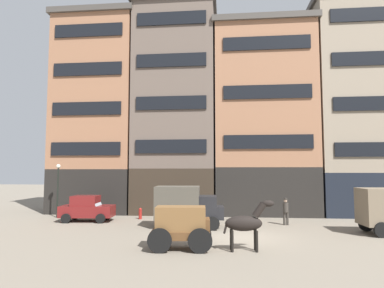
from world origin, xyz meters
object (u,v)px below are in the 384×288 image
at_px(sedan_dark, 87,208).
at_px(fire_hydrant_curbside, 140,213).
at_px(delivery_truck_near, 187,205).
at_px(cargo_wagon, 182,225).
at_px(draft_horse, 246,223).
at_px(pedestrian_officer, 286,210).
at_px(streetlamp_curbside, 58,183).

height_order(sedan_dark, fire_hydrant_curbside, sedan_dark).
xyz_separation_m(delivery_truck_near, fire_hydrant_curbside, (-3.88, 3.26, -1.00)).
xyz_separation_m(cargo_wagon, draft_horse, (2.95, 0.00, 0.12)).
xyz_separation_m(cargo_wagon, sedan_dark, (-7.86, 7.63, -0.23)).
relative_size(delivery_truck_near, pedestrian_officer, 2.46).
distance_m(cargo_wagon, delivery_truck_near, 5.86).
distance_m(delivery_truck_near, streetlamp_curbside, 11.13).
bearing_deg(delivery_truck_near, cargo_wagon, -85.62).
height_order(cargo_wagon, streetlamp_curbside, streetlamp_curbside).
height_order(draft_horse, pedestrian_officer, draft_horse).
bearing_deg(draft_horse, cargo_wagon, -179.93).
distance_m(cargo_wagon, pedestrian_officer, 9.60).
xyz_separation_m(cargo_wagon, delivery_truck_near, (-0.45, 5.84, 0.28)).
xyz_separation_m(delivery_truck_near, sedan_dark, (-7.41, 1.79, -0.51)).
bearing_deg(sedan_dark, delivery_truck_near, -13.56).
bearing_deg(pedestrian_officer, delivery_truck_near, -166.21).
xyz_separation_m(draft_horse, sedan_dark, (-10.80, 7.62, -0.36)).
relative_size(cargo_wagon, streetlamp_curbside, 0.73).
bearing_deg(sedan_dark, fire_hydrant_curbside, 22.69).
bearing_deg(delivery_truck_near, sedan_dark, 166.44).
relative_size(delivery_truck_near, streetlamp_curbside, 1.07).
height_order(pedestrian_officer, streetlamp_curbside, streetlamp_curbside).
bearing_deg(streetlamp_curbside, cargo_wagon, -40.22).
bearing_deg(streetlamp_curbside, draft_horse, -33.67).
bearing_deg(streetlamp_curbside, sedan_dark, -27.86).
height_order(cargo_wagon, fire_hydrant_curbside, cargo_wagon).
xyz_separation_m(draft_horse, fire_hydrant_curbside, (-7.27, 9.10, -0.84)).
height_order(draft_horse, sedan_dark, draft_horse).
distance_m(draft_horse, fire_hydrant_curbside, 11.68).
distance_m(sedan_dark, pedestrian_officer, 13.92).
bearing_deg(fire_hydrant_curbside, streetlamp_curbside, 178.58).
distance_m(pedestrian_officer, fire_hydrant_curbside, 10.53).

